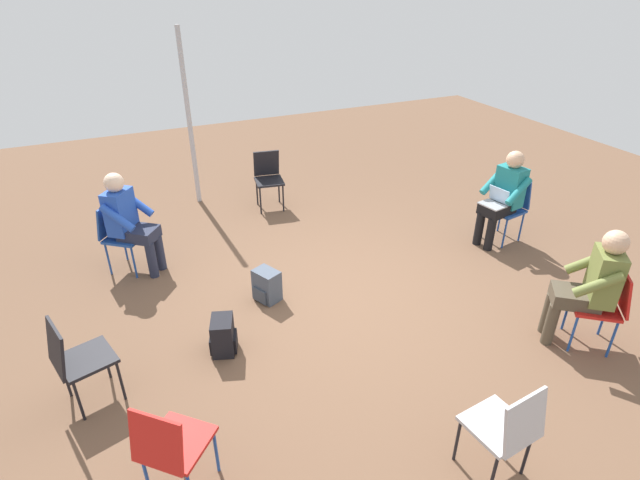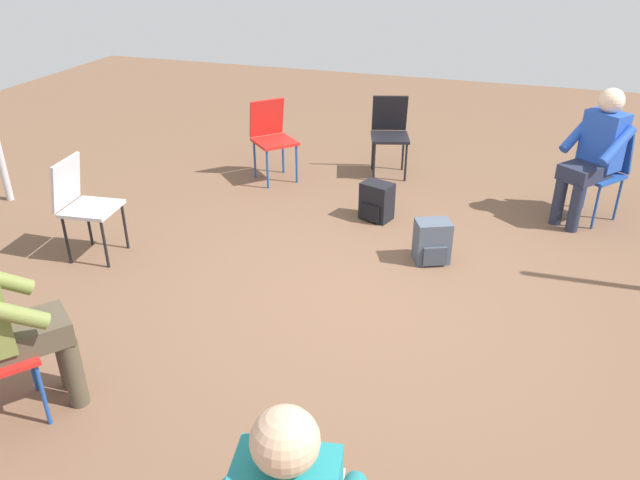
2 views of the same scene
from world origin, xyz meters
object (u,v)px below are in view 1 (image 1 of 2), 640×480
object	(u,v)px
chair_south	(507,427)
chair_northwest	(119,232)
chair_southwest	(170,445)
person_with_laptop	(504,194)
chair_north	(268,176)
person_in_blue	(129,218)
chair_west	(76,357)
chair_southeast	(605,302)
backpack_near_laptop_user	(267,287)
person_in_olive	(591,282)
backpack_by_empty_chair	(223,337)
chair_east	(510,205)

from	to	relation	value
chair_south	chair_northwest	distance (m)	4.61
chair_south	chair_southwest	size ratio (longest dim) A/B	1.00
chair_south	person_with_laptop	world-z (taller)	person_with_laptop
chair_north	person_in_blue	size ratio (longest dim) A/B	0.69
chair_southwest	chair_north	bearing A→B (deg)	106.68
person_with_laptop	person_in_blue	world-z (taller)	same
chair_west	chair_southeast	world-z (taller)	same
person_with_laptop	backpack_near_laptop_user	bearing A→B (deg)	80.18
person_with_laptop	person_in_olive	size ratio (longest dim) A/B	1.00
person_with_laptop	chair_north	bearing A→B (deg)	36.39
chair_northwest	backpack_near_laptop_user	world-z (taller)	chair_northwest
chair_north	chair_northwest	xyz separation A→B (m)	(-2.19, -0.97, 0.00)
chair_southwest	backpack_near_laptop_user	bearing A→B (deg)	99.39
person_with_laptop	person_in_blue	distance (m)	4.61
chair_north	chair_southwest	xyz separation A→B (m)	(-2.16, -4.24, 0.00)
chair_northwest	person_in_blue	size ratio (longest dim) A/B	0.69
chair_west	backpack_near_laptop_user	size ratio (longest dim) A/B	2.36
chair_west	person_with_laptop	xyz separation A→B (m)	(5.09, 0.77, 0.20)
chair_west	person_in_olive	xyz separation A→B (m)	(4.39, -1.13, 0.20)
chair_north	chair_south	bearing A→B (deg)	99.05
person_with_laptop	chair_southwest	bearing A→B (deg)	103.51
chair_south	person_in_olive	size ratio (longest dim) A/B	0.69
chair_northwest	chair_south	bearing A→B (deg)	65.81
chair_northwest	backpack_near_laptop_user	xyz separation A→B (m)	(1.36, -1.33, -0.34)
person_in_blue	backpack_by_empty_chair	size ratio (longest dim) A/B	3.44
chair_west	chair_northwest	world-z (taller)	same
chair_northwest	person_in_olive	size ratio (longest dim) A/B	0.69
chair_north	chair_southwest	world-z (taller)	same
chair_north	chair_east	size ratio (longest dim) A/B	1.00
chair_west	chair_northwest	bearing A→B (deg)	149.97
chair_west	backpack_near_laptop_user	bearing A→B (deg)	96.41
person_with_laptop	person_in_blue	xyz separation A→B (m)	(-4.44, 1.24, 0.00)
person_with_laptop	chair_south	bearing A→B (deg)	128.91
chair_east	backpack_by_empty_chair	xyz separation A→B (m)	(-4.04, -0.64, -0.34)
chair_east	person_with_laptop	bearing A→B (deg)	90.00
chair_east	chair_north	bearing A→B (deg)	38.68
person_in_olive	chair_north	bearing A→B (deg)	60.35
chair_east	person_in_olive	bearing A→B (deg)	146.26
chair_west	person_in_olive	world-z (taller)	person_in_olive
chair_east	person_in_olive	size ratio (longest dim) A/B	0.69
person_in_olive	chair_southwest	bearing A→B (deg)	128.99
person_in_blue	backpack_near_laptop_user	size ratio (longest dim) A/B	3.44
person_with_laptop	backpack_near_laptop_user	world-z (taller)	person_with_laptop
chair_east	backpack_near_laptop_user	xyz separation A→B (m)	(-3.38, -0.01, -0.34)
person_with_laptop	chair_northwest	bearing A→B (deg)	64.10
chair_north	backpack_by_empty_chair	world-z (taller)	chair_north
chair_south	chair_east	world-z (taller)	same
person_in_blue	backpack_by_empty_chair	distance (m)	2.01
chair_southwest	person_with_laptop	size ratio (longest dim) A/B	0.69
chair_south	person_in_blue	xyz separation A→B (m)	(-2.02, 3.97, 0.20)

